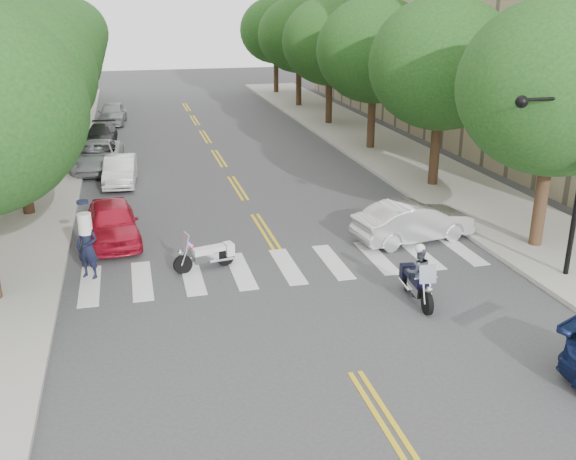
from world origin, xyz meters
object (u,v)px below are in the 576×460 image
object	(u,v)px
motorcycle_police	(417,275)
officer_standing	(87,247)
convertible	(413,221)
motorcycle_parked	(209,255)

from	to	relation	value
motorcycle_police	officer_standing	bearing A→B (deg)	-18.55
motorcycle_police	officer_standing	size ratio (longest dim) A/B	1.08
officer_standing	convertible	world-z (taller)	officer_standing
officer_standing	motorcycle_police	bearing A→B (deg)	9.37
motorcycle_police	officer_standing	world-z (taller)	officer_standing
motorcycle_police	officer_standing	xyz separation A→B (m)	(-9.19, 3.96, 0.23)
motorcycle_police	convertible	size ratio (longest dim) A/B	0.50
motorcycle_parked	convertible	bearing A→B (deg)	-98.70
motorcycle_parked	convertible	distance (m)	7.47
motorcycle_parked	officer_standing	xyz separation A→B (m)	(-3.72, 0.16, 0.55)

